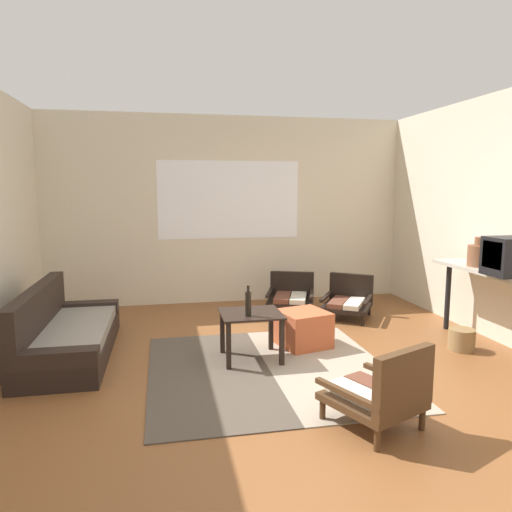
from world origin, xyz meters
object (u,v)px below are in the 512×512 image
at_px(couch, 65,335).
at_px(clay_vase, 480,255).
at_px(armchair_striped_foreground, 382,392).
at_px(armchair_by_window, 291,295).
at_px(armchair_corner, 348,299).
at_px(coffee_table, 251,323).
at_px(ottoman_orange, 303,329).
at_px(console_shelf, 498,280).
at_px(glass_bottle, 248,303).
at_px(wicker_basket, 462,339).

xyz_separation_m(couch, clay_vase, (4.30, -0.45, 0.76)).
relative_size(armchair_striped_foreground, clay_vase, 2.44).
relative_size(armchair_by_window, armchair_corner, 0.94).
bearing_deg(clay_vase, coffee_table, -179.46).
bearing_deg(armchair_striped_foreground, armchair_corner, 72.10).
height_order(couch, armchair_striped_foreground, couch).
distance_m(ottoman_orange, console_shelf, 2.03).
bearing_deg(ottoman_orange, armchair_corner, 47.74).
xyz_separation_m(armchair_corner, clay_vase, (0.95, -1.26, 0.73)).
distance_m(armchair_striped_foreground, ottoman_orange, 1.79).
height_order(armchair_corner, glass_bottle, glass_bottle).
xyz_separation_m(glass_bottle, wicker_basket, (2.24, -0.05, -0.48)).
xyz_separation_m(coffee_table, glass_bottle, (-0.05, -0.11, 0.22)).
relative_size(armchair_striped_foreground, ottoman_orange, 1.61).
height_order(armchair_corner, ottoman_orange, armchair_corner).
bearing_deg(clay_vase, wicker_basket, -146.98).
distance_m(glass_bottle, wicker_basket, 2.30).
bearing_deg(couch, wicker_basket, -9.07).
bearing_deg(armchair_striped_foreground, armchair_by_window, 85.73).
xyz_separation_m(armchair_striped_foreground, glass_bottle, (-0.68, 1.41, 0.32)).
relative_size(coffee_table, armchair_striped_foreground, 0.77).
distance_m(coffee_table, console_shelf, 2.53).
height_order(clay_vase, wicker_basket, clay_vase).
bearing_deg(console_shelf, coffee_table, 173.47).
bearing_deg(armchair_by_window, glass_bottle, -117.32).
height_order(console_shelf, wicker_basket, console_shelf).
bearing_deg(clay_vase, console_shelf, -90.00).
height_order(armchair_by_window, wicker_basket, armchair_by_window).
distance_m(armchair_corner, glass_bottle, 2.14).
bearing_deg(clay_vase, couch, 173.97).
height_order(armchair_by_window, ottoman_orange, armchair_by_window).
xyz_separation_m(couch, armchair_striped_foreground, (2.44, -2.00, 0.06)).
xyz_separation_m(coffee_table, ottoman_orange, (0.62, 0.27, -0.18)).
bearing_deg(armchair_corner, armchair_striped_foreground, -107.90).
height_order(coffee_table, armchair_by_window, armchair_by_window).
distance_m(armchair_corner, ottoman_orange, 1.37).
relative_size(armchair_by_window, wicker_basket, 2.96).
height_order(armchair_corner, wicker_basket, armchair_corner).
bearing_deg(wicker_basket, armchair_corner, 114.64).
distance_m(couch, ottoman_orange, 2.44).
relative_size(ottoman_orange, wicker_basket, 1.78).
relative_size(coffee_table, armchair_corner, 0.70).
height_order(couch, clay_vase, clay_vase).
bearing_deg(armchair_by_window, coffee_table, -117.61).
relative_size(couch, clay_vase, 6.07).
height_order(coffee_table, wicker_basket, coffee_table).
distance_m(couch, console_shelf, 4.40).
height_order(ottoman_orange, clay_vase, clay_vase).
relative_size(armchair_striped_foreground, console_shelf, 0.43).
height_order(clay_vase, glass_bottle, clay_vase).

